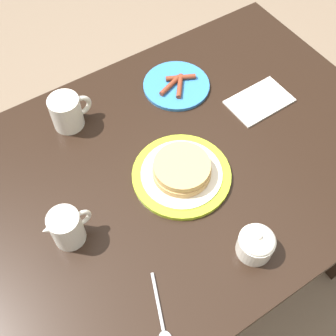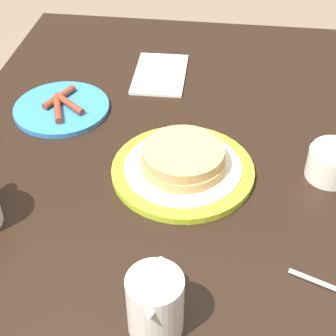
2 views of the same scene
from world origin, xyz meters
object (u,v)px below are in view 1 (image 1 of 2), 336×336
pancake_plate (181,172)px  spoon (163,328)px  creamer_pitcher (66,228)px  side_plate_bacon (176,85)px  sugar_bowl (256,243)px  coffee_mug (67,112)px  napkin (259,101)px

pancake_plate → spoon: bearing=-129.7°
creamer_pitcher → pancake_plate: bearing=-0.3°
pancake_plate → spoon: size_ratio=1.50×
side_plate_bacon → sugar_bowl: (-0.13, -0.50, 0.03)m
coffee_mug → pancake_plate: bearing=-63.1°
sugar_bowl → creamer_pitcher: bearing=142.7°
side_plate_bacon → coffee_mug: (-0.31, 0.04, 0.04)m
pancake_plate → coffee_mug: (-0.15, 0.30, 0.03)m
coffee_mug → sugar_bowl: 0.57m
spoon → sugar_bowl: bearing=7.1°
side_plate_bacon → sugar_bowl: size_ratio=2.37×
pancake_plate → side_plate_bacon: (0.16, 0.26, -0.01)m
pancake_plate → spoon: 0.36m
coffee_mug → spoon: bearing=-97.6°
side_plate_bacon → creamer_pitcher: 0.52m
sugar_bowl → napkin: 0.44m
pancake_plate → creamer_pitcher: bearing=179.7°
side_plate_bacon → spoon: side_plate_bacon is taller
spoon → side_plate_bacon: bearing=54.0°
creamer_pitcher → side_plate_bacon: bearing=29.4°
pancake_plate → side_plate_bacon: 0.30m
coffee_mug → sugar_bowl: size_ratio=1.42×
pancake_plate → creamer_pitcher: 0.30m
sugar_bowl → napkin: (0.29, 0.33, -0.03)m
coffee_mug → sugar_bowl: bearing=-71.8°
pancake_plate → creamer_pitcher: size_ratio=2.17×
coffee_mug → side_plate_bacon: bearing=-7.8°
sugar_bowl → pancake_plate: bearing=96.2°
sugar_bowl → napkin: sugar_bowl is taller
side_plate_bacon → coffee_mug: 0.32m
coffee_mug → spoon: coffee_mug is taller
coffee_mug → napkin: 0.52m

